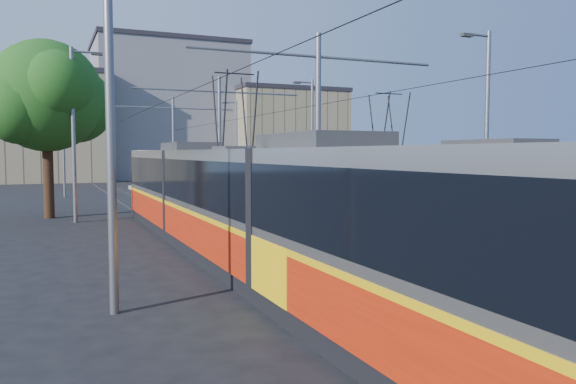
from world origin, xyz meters
name	(u,v)px	position (x,y,z in m)	size (l,w,h in m)	color
ground	(479,299)	(0.00, 0.00, 0.00)	(160.00, 160.00, 0.00)	black
platform	(237,214)	(0.00, 17.00, 0.15)	(4.00, 50.00, 0.30)	gray
tactile_strip_left	(209,213)	(-1.45, 17.00, 0.30)	(0.70, 50.00, 0.01)	gray
tactile_strip_right	(265,210)	(1.45, 17.00, 0.30)	(0.70, 50.00, 0.01)	gray
rails	(237,217)	(0.00, 17.00, 0.02)	(8.71, 70.00, 0.03)	gray
track_arrow	(431,373)	(-3.60, -3.00, 0.01)	(1.20, 5.00, 0.01)	silver
tram_left	(235,204)	(-3.60, 6.18, 1.71)	(2.43, 27.82, 5.50)	black
tram_right	(388,187)	(3.60, 9.08, 1.86)	(2.43, 28.59, 5.50)	black
catenary	(257,123)	(0.00, 14.15, 4.52)	(9.20, 70.00, 7.00)	slate
street_lamps	(214,135)	(0.00, 21.00, 4.18)	(15.18, 38.22, 8.00)	slate
shelter	(305,193)	(0.95, 11.11, 1.59)	(1.08, 1.30, 2.46)	black
tree	(54,99)	(-8.25, 20.58, 5.86)	(5.97, 5.52, 8.67)	#382314
building_left	(32,127)	(-10.00, 60.00, 6.15)	(16.32, 12.24, 12.28)	gray
building_centre	(168,111)	(6.00, 64.00, 8.61)	(18.36, 14.28, 17.21)	slate
building_right	(285,133)	(20.00, 58.00, 5.73)	(14.28, 10.20, 11.43)	gray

